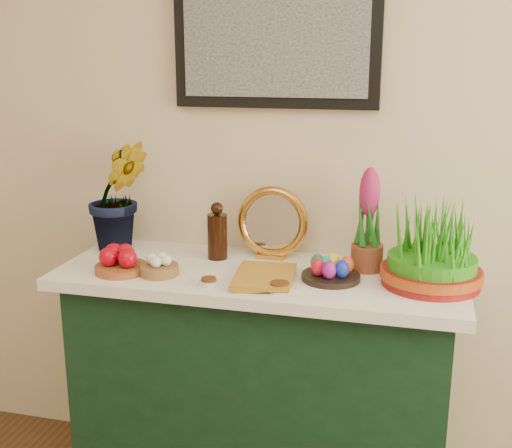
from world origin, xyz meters
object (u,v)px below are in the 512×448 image
(sideboard, at_px, (259,390))
(book, at_px, (235,274))
(wheatgrass_sabzeh, at_px, (433,250))
(hyacinth_green, at_px, (118,178))
(mirror, at_px, (272,223))

(sideboard, distance_m, book, 0.50)
(sideboard, xyz_separation_m, wheatgrass_sabzeh, (0.57, -0.00, 0.58))
(sideboard, bearing_deg, book, -117.29)
(sideboard, distance_m, wheatgrass_sabzeh, 0.82)
(hyacinth_green, bearing_deg, sideboard, -46.55)
(hyacinth_green, bearing_deg, mirror, -30.75)
(book, distance_m, wheatgrass_sabzeh, 0.65)
(wheatgrass_sabzeh, bearing_deg, sideboard, 179.84)
(wheatgrass_sabzeh, bearing_deg, hyacinth_green, 174.28)
(sideboard, height_order, book, book)
(sideboard, xyz_separation_m, hyacinth_green, (-0.58, 0.11, 0.74))
(book, bearing_deg, mirror, 70.49)
(book, bearing_deg, wheatgrass_sabzeh, 3.59)
(hyacinth_green, bearing_deg, wheatgrass_sabzeh, -41.12)
(hyacinth_green, relative_size, mirror, 2.09)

